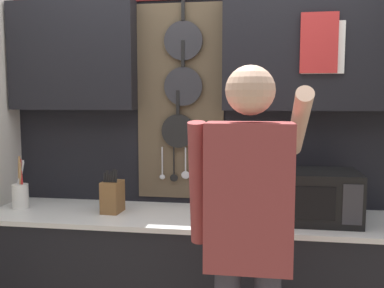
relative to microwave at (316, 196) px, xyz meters
name	(u,v)px	position (x,y,z in m)	size (l,w,h in m)	color
base_cabinet_counter	(194,286)	(-0.73, 0.01, -0.60)	(2.61, 0.61, 0.90)	black
back_wall_unit	(202,117)	(-0.71, 0.28, 0.45)	(3.18, 0.23, 2.33)	black
microwave	(316,196)	(0.00, 0.00, 0.00)	(0.47, 0.37, 0.30)	black
knife_block	(112,196)	(-1.24, 0.00, -0.04)	(0.12, 0.16, 0.28)	brown
utensil_crock	(20,194)	(-1.87, 0.00, -0.05)	(0.10, 0.10, 0.35)	white
person	(248,225)	(-0.38, -0.66, 0.01)	(0.54, 0.63, 1.76)	#383842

